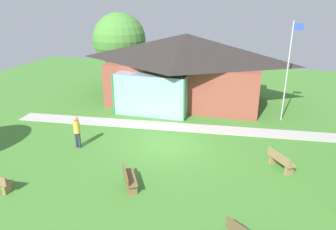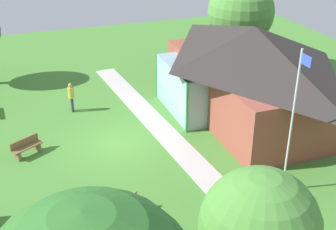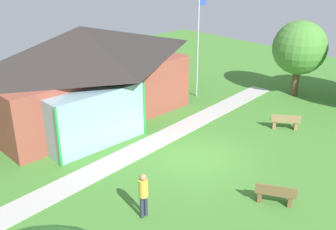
{
  "view_description": "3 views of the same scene",
  "coord_description": "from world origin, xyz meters",
  "px_view_note": "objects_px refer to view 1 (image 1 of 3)",
  "views": [
    {
      "loc": [
        4.19,
        -15.18,
        7.61
      ],
      "look_at": [
        -0.34,
        1.25,
        1.25
      ],
      "focal_mm": 34.39,
      "sensor_mm": 36.0,
      "label": 1
    },
    {
      "loc": [
        18.74,
        -4.18,
        11.2
      ],
      "look_at": [
        -0.41,
        2.8,
        0.94
      ],
      "focal_mm": 47.03,
      "sensor_mm": 36.0,
      "label": 2
    },
    {
      "loc": [
        -12.06,
        -10.59,
        8.85
      ],
      "look_at": [
        0.16,
        2.07,
        1.47
      ],
      "focal_mm": 42.73,
      "sensor_mm": 36.0,
      "label": 3
    }
  ],
  "objects_px": {
    "bench_front_center": "(129,179)",
    "bench_mid_right": "(280,161)",
    "pavilion": "(184,68)",
    "visitor_strolling_lawn": "(77,130)",
    "tree_behind_pavilion_left": "(119,40)",
    "flagpole": "(288,68)"
  },
  "relations": [
    {
      "from": "pavilion",
      "to": "visitor_strolling_lawn",
      "type": "height_order",
      "value": "pavilion"
    },
    {
      "from": "bench_front_center",
      "to": "bench_mid_right",
      "type": "bearing_deg",
      "value": 88.39
    },
    {
      "from": "bench_front_center",
      "to": "visitor_strolling_lawn",
      "type": "xyz_separation_m",
      "value": [
        -4.02,
        2.81,
        0.62
      ]
    },
    {
      "from": "pavilion",
      "to": "bench_front_center",
      "type": "height_order",
      "value": "pavilion"
    },
    {
      "from": "flagpole",
      "to": "bench_front_center",
      "type": "xyz_separation_m",
      "value": [
        -6.63,
        -9.93,
        -3.01
      ]
    },
    {
      "from": "flagpole",
      "to": "pavilion",
      "type": "bearing_deg",
      "value": 163.78
    },
    {
      "from": "bench_front_center",
      "to": "tree_behind_pavilion_left",
      "type": "distance_m",
      "value": 16.64
    },
    {
      "from": "pavilion",
      "to": "bench_mid_right",
      "type": "bearing_deg",
      "value": -52.92
    },
    {
      "from": "flagpole",
      "to": "visitor_strolling_lawn",
      "type": "relative_size",
      "value": 3.58
    },
    {
      "from": "bench_mid_right",
      "to": "bench_front_center",
      "type": "bearing_deg",
      "value": -98.57
    },
    {
      "from": "bench_front_center",
      "to": "tree_behind_pavilion_left",
      "type": "relative_size",
      "value": 0.24
    },
    {
      "from": "flagpole",
      "to": "visitor_strolling_lawn",
      "type": "height_order",
      "value": "flagpole"
    },
    {
      "from": "tree_behind_pavilion_left",
      "to": "bench_front_center",
      "type": "bearing_deg",
      "value": -65.79
    },
    {
      "from": "flagpole",
      "to": "visitor_strolling_lawn",
      "type": "distance_m",
      "value": 13.03
    },
    {
      "from": "bench_front_center",
      "to": "bench_mid_right",
      "type": "xyz_separation_m",
      "value": [
        6.2,
        3.29,
        0.0
      ]
    },
    {
      "from": "pavilion",
      "to": "visitor_strolling_lawn",
      "type": "bearing_deg",
      "value": -111.86
    },
    {
      "from": "pavilion",
      "to": "visitor_strolling_lawn",
      "type": "relative_size",
      "value": 6.74
    },
    {
      "from": "visitor_strolling_lawn",
      "to": "tree_behind_pavilion_left",
      "type": "distance_m",
      "value": 12.65
    },
    {
      "from": "bench_mid_right",
      "to": "tree_behind_pavilion_left",
      "type": "bearing_deg",
      "value": -168.35
    },
    {
      "from": "bench_front_center",
      "to": "visitor_strolling_lawn",
      "type": "distance_m",
      "value": 4.94
    },
    {
      "from": "flagpole",
      "to": "bench_front_center",
      "type": "distance_m",
      "value": 12.31
    },
    {
      "from": "flagpole",
      "to": "bench_front_center",
      "type": "bearing_deg",
      "value": -123.73
    }
  ]
}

